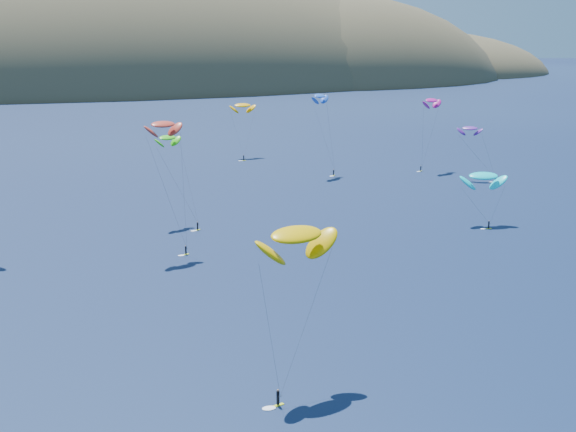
{
  "coord_description": "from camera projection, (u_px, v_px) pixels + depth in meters",
  "views": [
    {
      "loc": [
        -48.75,
        -62.64,
        45.96
      ],
      "look_at": [
        0.92,
        80.0,
        9.0
      ],
      "focal_mm": 50.0,
      "sensor_mm": 36.0,
      "label": 1
    }
  ],
  "objects": [
    {
      "name": "kitesurfer_3",
      "position": [
        168.0,
        138.0,
        183.19
      ],
      "size": [
        8.79,
        13.3,
        21.78
      ],
      "rotation": [
        0.0,
        0.0,
        0.49
      ],
      "color": "#C2D617",
      "rests_on": "ground"
    },
    {
      "name": "kitesurfer_5",
      "position": [
        483.0,
        176.0,
        184.16
      ],
      "size": [
        11.34,
        9.33,
        14.08
      ],
      "rotation": [
        0.0,
        0.0,
        -0.24
      ],
      "color": "#C2D617",
      "rests_on": "ground"
    },
    {
      "name": "kitesurfer_2",
      "position": [
        296.0,
        235.0,
        100.91
      ],
      "size": [
        12.53,
        11.03,
        22.91
      ],
      "rotation": [
        0.0,
        0.0,
        0.28
      ],
      "color": "#C2D617",
      "rests_on": "ground"
    },
    {
      "name": "kitesurfer_6",
      "position": [
        470.0,
        128.0,
        235.52
      ],
      "size": [
        9.16,
        11.58,
        17.04
      ],
      "rotation": [
        0.0,
        0.0,
        -0.57
      ],
      "color": "#C2D617",
      "rests_on": "ground"
    },
    {
      "name": "kitesurfer_4",
      "position": [
        320.0,
        96.0,
        241.65
      ],
      "size": [
        8.53,
        9.54,
        25.99
      ],
      "rotation": [
        0.0,
        0.0,
        0.67
      ],
      "color": "#C2D617",
      "rests_on": "ground"
    },
    {
      "name": "island",
      "position": [
        129.0,
        96.0,
        614.96
      ],
      "size": [
        730.0,
        300.0,
        210.0
      ],
      "color": "#3D3526",
      "rests_on": "ground"
    },
    {
      "name": "kitesurfer_9",
      "position": [
        163.0,
        125.0,
        158.09
      ],
      "size": [
        8.95,
        7.81,
        28.27
      ],
      "rotation": [
        0.0,
        0.0,
        0.4
      ],
      "color": "#C2D617",
      "rests_on": "ground"
    },
    {
      "name": "kitesurfer_8",
      "position": [
        432.0,
        100.0,
        249.17
      ],
      "size": [
        9.51,
        7.11,
        24.06
      ],
      "rotation": [
        0.0,
        0.0,
        0.45
      ],
      "color": "#C2D617",
      "rests_on": "ground"
    },
    {
      "name": "kitesurfer_11",
      "position": [
        242.0,
        105.0,
        275.4
      ],
      "size": [
        8.96,
        12.31,
        19.99
      ],
      "rotation": [
        0.0,
        0.0,
        0.04
      ],
      "color": "#C2D617",
      "rests_on": "ground"
    }
  ]
}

